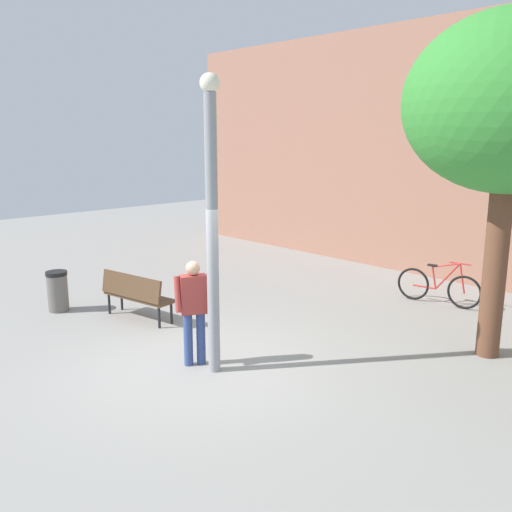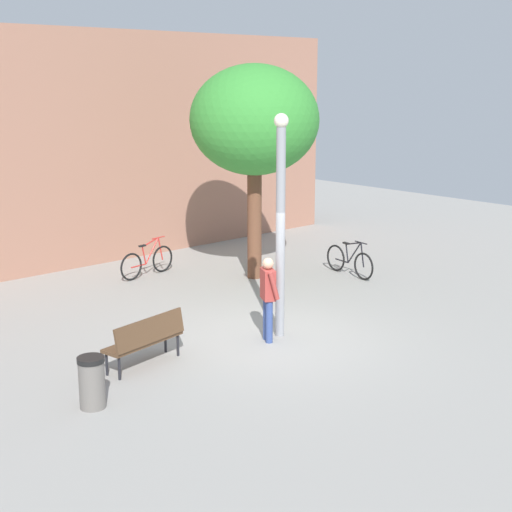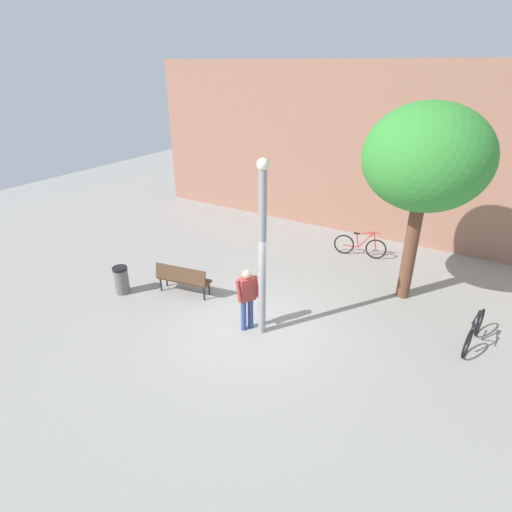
# 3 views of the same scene
# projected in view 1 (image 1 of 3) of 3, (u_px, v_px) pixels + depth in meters

# --- Properties ---
(ground_plane) EXTENTS (36.00, 36.00, 0.00)m
(ground_plane) POSITION_uv_depth(u_px,v_px,m) (202.00, 365.00, 8.61)
(ground_plane) COLOR gray
(building_facade) EXTENTS (18.54, 2.00, 6.29)m
(building_facade) POSITION_uv_depth(u_px,v_px,m) (472.00, 151.00, 13.72)
(building_facade) COLOR #9E6B56
(building_facade) RESTS_ON ground_plane
(lamppost) EXTENTS (0.28, 0.28, 4.38)m
(lamppost) POSITION_uv_depth(u_px,v_px,m) (212.00, 218.00, 7.92)
(lamppost) COLOR gray
(lamppost) RESTS_ON ground_plane
(person_by_lamppost) EXTENTS (0.48, 0.63, 1.67)m
(person_by_lamppost) POSITION_uv_depth(u_px,v_px,m) (194.00, 306.00, 8.44)
(person_by_lamppost) COLOR #334784
(person_by_lamppost) RESTS_ON ground_plane
(park_bench) EXTENTS (1.66, 0.75, 0.92)m
(park_bench) POSITION_uv_depth(u_px,v_px,m) (136.00, 293.00, 10.64)
(park_bench) COLOR #513823
(park_bench) RESTS_ON ground_plane
(plaza_tree) EXTENTS (3.20, 3.20, 5.37)m
(plaza_tree) POSITION_uv_depth(u_px,v_px,m) (511.00, 105.00, 8.17)
(plaza_tree) COLOR brown
(plaza_tree) RESTS_ON ground_plane
(bicycle_red) EXTENTS (1.80, 0.33, 0.97)m
(bicycle_red) POSITION_uv_depth(u_px,v_px,m) (438.00, 287.00, 11.66)
(bicycle_red) COLOR black
(bicycle_red) RESTS_ON ground_plane
(trash_bin) EXTENTS (0.43, 0.43, 0.83)m
(trash_bin) POSITION_uv_depth(u_px,v_px,m) (58.00, 291.00, 11.21)
(trash_bin) COLOR #66605B
(trash_bin) RESTS_ON ground_plane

